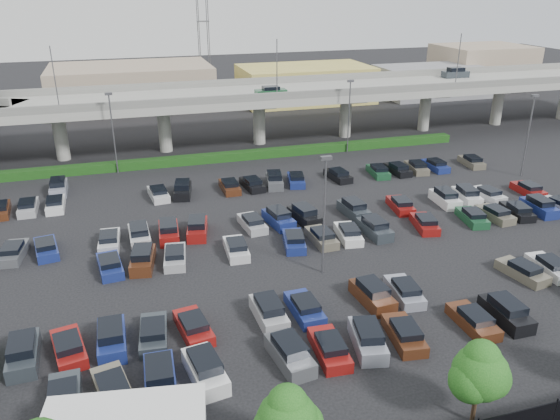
# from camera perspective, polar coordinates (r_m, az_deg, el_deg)

# --- Properties ---
(ground) EXTENTS (280.00, 280.00, 0.00)m
(ground) POSITION_cam_1_polar(r_m,az_deg,el_deg) (53.50, 1.39, -2.48)
(ground) COLOR black
(overpass) EXTENTS (150.00, 13.00, 15.80)m
(overpass) POSITION_cam_1_polar(r_m,az_deg,el_deg) (80.92, -5.85, 11.40)
(overpass) COLOR gray
(overpass) RESTS_ON ground
(hedge) EXTENTS (66.00, 1.60, 1.10)m
(hedge) POSITION_cam_1_polar(r_m,az_deg,el_deg) (75.89, -4.48, 5.67)
(hedge) COLOR #133910
(hedge) RESTS_ON ground
(tree_row) EXTENTS (65.07, 3.66, 5.94)m
(tree_row) POSITION_cam_1_polar(r_m,az_deg,el_deg) (31.67, 18.40, -16.27)
(tree_row) COLOR #332316
(tree_row) RESTS_ON ground
(parked_cars) EXTENTS (62.95, 41.59, 1.67)m
(parked_cars) POSITION_cam_1_polar(r_m,az_deg,el_deg) (49.40, 1.56, -3.96)
(parked_cars) COLOR navy
(parked_cars) RESTS_ON ground
(light_poles) EXTENTS (66.90, 48.38, 10.30)m
(light_poles) POSITION_cam_1_polar(r_m,az_deg,el_deg) (51.92, -3.58, 4.10)
(light_poles) COLOR #535358
(light_poles) RESTS_ON ground
(distant_buildings) EXTENTS (138.00, 24.00, 9.00)m
(distant_buildings) POSITION_cam_1_polar(r_m,az_deg,el_deg) (112.83, -2.42, 13.08)
(distant_buildings) COLOR slate
(distant_buildings) RESTS_ON ground
(comm_tower) EXTENTS (2.40, 2.40, 30.00)m
(comm_tower) POSITION_cam_1_polar(r_m,az_deg,el_deg) (121.65, -8.09, 19.23)
(comm_tower) COLOR #535358
(comm_tower) RESTS_ON ground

